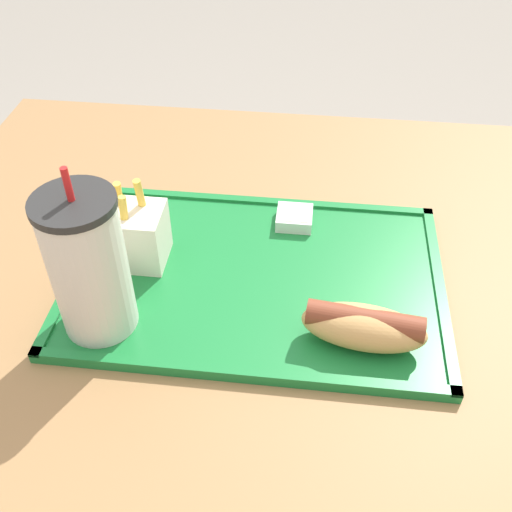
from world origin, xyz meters
The scene contains 6 objects.
dining_table centered at (0.00, 0.00, 0.38)m, with size 1.02×0.88×0.77m.
food_tray centered at (0.04, -0.03, 0.77)m, with size 0.44×0.30×0.01m.
soda_cup centered at (0.20, 0.06, 0.86)m, with size 0.08×0.08×0.20m.
hot_dog_far centered at (-0.08, 0.06, 0.81)m, with size 0.14×0.07×0.05m.
fries_carton centered at (0.19, -0.04, 0.82)m, with size 0.08×0.06×0.11m.
sauce_cup_mayo centered at (0.01, -0.13, 0.79)m, with size 0.05×0.05×0.02m.
Camera 1 is at (-0.01, 0.48, 1.27)m, focal length 42.00 mm.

